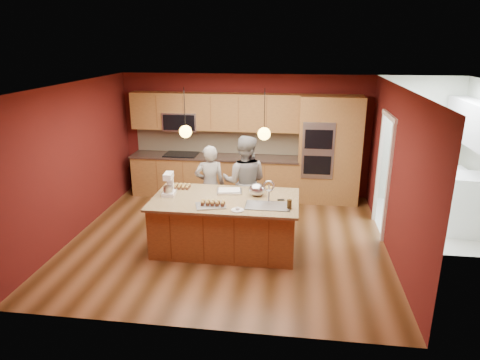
# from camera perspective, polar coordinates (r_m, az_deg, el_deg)

# --- Properties ---
(floor) EXTENTS (5.50, 5.50, 0.00)m
(floor) POSITION_cam_1_polar(r_m,az_deg,el_deg) (7.72, -1.67, -7.90)
(floor) COLOR #452911
(floor) RESTS_ON ground
(ceiling) EXTENTS (5.50, 5.50, 0.00)m
(ceiling) POSITION_cam_1_polar(r_m,az_deg,el_deg) (6.96, -1.87, 12.47)
(ceiling) COLOR white
(ceiling) RESTS_ON ground
(wall_back) EXTENTS (5.50, 0.00, 5.50)m
(wall_back) POSITION_cam_1_polar(r_m,az_deg,el_deg) (9.62, 0.67, 5.95)
(wall_back) COLOR #511412
(wall_back) RESTS_ON ground
(wall_front) EXTENTS (5.50, 0.00, 5.50)m
(wall_front) POSITION_cam_1_polar(r_m,az_deg,el_deg) (4.93, -6.52, -6.48)
(wall_front) COLOR #511412
(wall_front) RESTS_ON ground
(wall_left) EXTENTS (0.00, 5.00, 5.00)m
(wall_left) POSITION_cam_1_polar(r_m,az_deg,el_deg) (8.13, -21.29, 2.37)
(wall_left) COLOR #511412
(wall_left) RESTS_ON ground
(wall_right) EXTENTS (0.00, 5.00, 5.00)m
(wall_right) POSITION_cam_1_polar(r_m,az_deg,el_deg) (7.31, 20.02, 0.83)
(wall_right) COLOR #511412
(wall_right) RESTS_ON ground
(cabinet_run) EXTENTS (3.74, 0.64, 2.30)m
(cabinet_run) POSITION_cam_1_polar(r_m,az_deg,el_deg) (9.57, -3.58, 3.60)
(cabinet_run) COLOR brown
(cabinet_run) RESTS_ON floor
(oven_column) EXTENTS (1.30, 0.62, 2.30)m
(oven_column) POSITION_cam_1_polar(r_m,az_deg,el_deg) (9.33, 11.78, 3.91)
(oven_column) COLOR brown
(oven_column) RESTS_ON floor
(doorway_trim) EXTENTS (0.08, 1.11, 2.20)m
(doorway_trim) POSITION_cam_1_polar(r_m,az_deg,el_deg) (8.14, 18.55, 0.49)
(doorway_trim) COLOR white
(doorway_trim) RESTS_ON wall_right
(laundry_room) EXTENTS (2.60, 2.70, 2.70)m
(laundry_room) POSITION_cam_1_polar(r_m,az_deg,el_deg) (8.77, 29.19, 6.43)
(laundry_room) COLOR silver
(laundry_room) RESTS_ON ground
(pendant_left) EXTENTS (0.20, 0.20, 0.80)m
(pendant_left) POSITION_cam_1_polar(r_m,az_deg,el_deg) (6.91, -7.28, 6.46)
(pendant_left) COLOR black
(pendant_left) RESTS_ON ceiling
(pendant_right) EXTENTS (0.20, 0.20, 0.80)m
(pendant_right) POSITION_cam_1_polar(r_m,az_deg,el_deg) (6.71, 3.24, 6.20)
(pendant_right) COLOR black
(pendant_right) RESTS_ON ceiling
(island) EXTENTS (2.42, 1.36, 1.27)m
(island) POSITION_cam_1_polar(r_m,az_deg,el_deg) (7.25, -1.84, -5.70)
(island) COLOR brown
(island) RESTS_ON floor
(person_left) EXTENTS (0.64, 0.51, 1.56)m
(person_left) POSITION_cam_1_polar(r_m,az_deg,el_deg) (8.07, -4.02, -0.75)
(person_left) COLOR black
(person_left) RESTS_ON floor
(person_right) EXTENTS (0.87, 0.68, 1.76)m
(person_right) POSITION_cam_1_polar(r_m,az_deg,el_deg) (7.94, 0.63, -0.27)
(person_right) COLOR slate
(person_right) RESTS_ON floor
(stand_mixer) EXTENTS (0.22, 0.30, 0.38)m
(stand_mixer) POSITION_cam_1_polar(r_m,az_deg,el_deg) (7.30, -9.47, -0.73)
(stand_mixer) COLOR white
(stand_mixer) RESTS_ON island
(sheet_cake) EXTENTS (0.47, 0.37, 0.05)m
(sheet_cake) POSITION_cam_1_polar(r_m,az_deg,el_deg) (7.37, -1.43, -1.48)
(sheet_cake) COLOR silver
(sheet_cake) RESTS_ON island
(cooling_rack) EXTENTS (0.54, 0.46, 0.02)m
(cooling_rack) POSITION_cam_1_polar(r_m,az_deg,el_deg) (6.78, -3.94, -3.41)
(cooling_rack) COLOR #9DA1A5
(cooling_rack) RESTS_ON island
(mixing_bowl) EXTENTS (0.27, 0.27, 0.23)m
(mixing_bowl) POSITION_cam_1_polar(r_m,az_deg,el_deg) (7.19, 2.27, -1.28)
(mixing_bowl) COLOR silver
(mixing_bowl) RESTS_ON island
(plate) EXTENTS (0.20, 0.20, 0.01)m
(plate) POSITION_cam_1_polar(r_m,az_deg,el_deg) (6.60, -0.35, -4.03)
(plate) COLOR silver
(plate) RESTS_ON island
(tumbler) EXTENTS (0.07, 0.07, 0.15)m
(tumbler) POSITION_cam_1_polar(r_m,az_deg,el_deg) (6.69, 6.60, -3.23)
(tumbler) COLOR #33250F
(tumbler) RESTS_ON island
(phone) EXTENTS (0.13, 0.09, 0.01)m
(phone) POSITION_cam_1_polar(r_m,az_deg,el_deg) (7.04, 5.47, -2.65)
(phone) COLOR black
(phone) RESTS_ON island
(cupcakes_left) EXTENTS (0.30, 0.22, 0.07)m
(cupcakes_left) POSITION_cam_1_polar(r_m,az_deg,el_deg) (7.64, -7.77, -0.84)
(cupcakes_left) COLOR #B18F42
(cupcakes_left) RESTS_ON island
(cupcakes_rack) EXTENTS (0.40, 0.16, 0.07)m
(cupcakes_rack) POSITION_cam_1_polar(r_m,az_deg,el_deg) (6.77, -3.65, -3.04)
(cupcakes_rack) COLOR #B18F42
(cupcakes_rack) RESTS_ON island
(cupcakes_right) EXTENTS (0.21, 0.14, 0.06)m
(cupcakes_right) POSITION_cam_1_polar(r_m,az_deg,el_deg) (7.49, 3.61, -1.12)
(cupcakes_right) COLOR #B18F42
(cupcakes_right) RESTS_ON island
(washer) EXTENTS (0.76, 0.78, 1.10)m
(washer) POSITION_cam_1_polar(r_m,az_deg,el_deg) (8.80, 27.68, -2.84)
(washer) COLOR white
(washer) RESTS_ON floor
(dryer) EXTENTS (0.66, 0.68, 1.00)m
(dryer) POSITION_cam_1_polar(r_m,az_deg,el_deg) (9.40, 26.00, -1.65)
(dryer) COLOR white
(dryer) RESTS_ON floor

